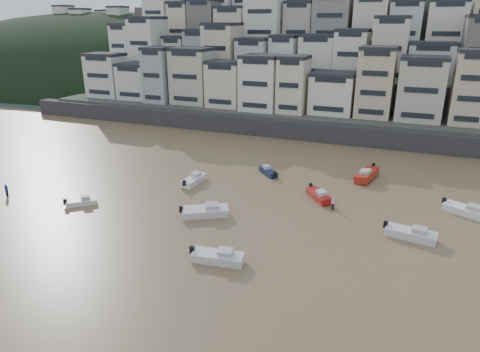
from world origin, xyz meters
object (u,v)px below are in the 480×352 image
at_px(boat_j, 81,201).
at_px(person_pink, 333,203).
at_px(boat_e, 319,194).
at_px(person_blue, 6,190).
at_px(boat_i, 367,173).
at_px(boat_c, 205,210).
at_px(boat_d, 411,232).
at_px(boat_f, 194,179).
at_px(boat_a, 218,256).
at_px(boat_g, 466,209).
at_px(boat_h, 268,171).

xyz_separation_m(boat_j, person_pink, (30.22, 10.78, 0.31)).
distance_m(boat_e, person_blue, 41.91).
xyz_separation_m(boat_i, boat_c, (-16.52, -20.82, -0.08)).
bearing_deg(boat_d, boat_j, -162.39).
bearing_deg(person_pink, boat_c, -150.57).
relative_size(boat_j, boat_f, 0.74).
relative_size(boat_f, boat_e, 1.05).
bearing_deg(boat_c, person_blue, 158.21).
bearing_deg(person_pink, boat_j, -160.37).
xyz_separation_m(boat_i, boat_a, (-10.69, -29.71, -0.14)).
height_order(boat_f, boat_e, boat_f).
distance_m(boat_d, boat_i, 18.61).
xyz_separation_m(boat_e, person_pink, (2.38, -2.61, 0.15)).
bearing_deg(boat_c, boat_a, -87.52).
bearing_deg(boat_a, boat_i, 62.31).
height_order(boat_d, person_blue, person_blue).
bearing_deg(boat_d, boat_e, 157.35).
bearing_deg(boat_e, boat_f, -125.48).
height_order(boat_i, person_pink, boat_i).
distance_m(boat_f, boat_g, 35.90).
xyz_separation_m(boat_a, boat_j, (-22.13, 5.97, -0.21)).
bearing_deg(boat_a, boat_f, 116.24).
bearing_deg(boat_f, boat_i, -61.54).
height_order(boat_f, person_blue, person_blue).
bearing_deg(person_pink, boat_f, 175.82).
distance_m(boat_i, boat_h, 14.72).
bearing_deg(boat_h, boat_f, 86.66).
distance_m(boat_a, person_blue, 33.79).
distance_m(boat_a, boat_j, 22.93).
xyz_separation_m(boat_h, boat_e, (9.29, -6.76, 0.11)).
distance_m(boat_h, boat_g, 27.41).
bearing_deg(boat_j, boat_f, 11.85).
xyz_separation_m(boat_g, person_pink, (-15.31, -4.56, 0.09)).
xyz_separation_m(boat_j, boat_h, (18.54, 20.15, 0.05)).
height_order(boat_j, boat_f, boat_f).
distance_m(boat_d, boat_a, 21.29).
height_order(boat_i, boat_g, boat_i).
bearing_deg(boat_e, boat_j, -103.33).
height_order(boat_d, boat_e, boat_d).
xyz_separation_m(boat_f, boat_e, (18.08, 1.12, -0.04)).
bearing_deg(person_blue, boat_j, 7.30).
bearing_deg(boat_j, boat_i, -3.77).
height_order(boat_d, boat_j, boat_d).
distance_m(boat_h, person_blue, 36.89).
xyz_separation_m(boat_a, boat_e, (5.70, 19.36, -0.05)).
distance_m(boat_a, boat_c, 10.63).
bearing_deg(boat_h, boat_d, -168.58).
bearing_deg(boat_h, boat_j, 92.15).
distance_m(boat_a, person_pink, 18.59).
height_order(boat_d, person_pink, person_pink).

